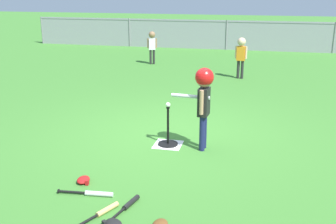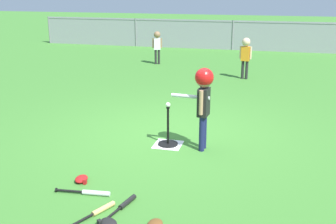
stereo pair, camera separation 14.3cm
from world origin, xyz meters
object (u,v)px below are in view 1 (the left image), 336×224
Objects in this scene: fielder_near_right at (152,43)px; spare_bat_silver at (93,193)px; batter_child at (204,92)px; spare_bat_wood at (103,212)px; batting_tee at (168,139)px; fielder_deep_right at (241,52)px; glove_tossed_aside at (84,180)px; glove_by_plate at (113,224)px; baseball_on_tee at (168,105)px; spare_bat_black at (128,205)px.

spare_bat_silver is (1.58, -8.58, -0.65)m from fielder_near_right.
spare_bat_wood is at bearing -110.32° from batter_child.
batter_child is 1.84× the size of spare_bat_silver.
fielder_deep_right reaches higher than batting_tee.
glove_tossed_aside is at bearing 128.63° from spare_bat_wood.
fielder_near_right is 3.87× the size of glove_by_plate.
batting_tee is 0.90× the size of spare_bat_silver.
batter_child reaches higher than batting_tee.
baseball_on_tee reaches higher than spare_bat_black.
batter_child is (0.56, -0.05, 0.82)m from batting_tee.
spare_bat_wood and spare_bat_black have the same top height.
glove_tossed_aside is at bearing 148.65° from spare_bat_black.
batter_child is at bearing 59.05° from spare_bat_silver.
spare_bat_wood is 2.21× the size of glove_by_plate.
spare_bat_silver is 1.16× the size of spare_bat_wood.
spare_bat_black is at bearing -106.30° from batter_child.
spare_bat_silver is 2.98× the size of glove_tossed_aside.
batting_tee is 5.32m from fielder_deep_right.
batting_tee is 2.22m from spare_bat_wood.
fielder_near_right is 3.28m from fielder_deep_right.
spare_bat_black is 0.89m from glove_tossed_aside.
glove_tossed_aside is at bearing -103.19° from fielder_deep_right.
batter_child reaches higher than fielder_near_right.
spare_bat_silver is (-0.51, -1.83, -0.07)m from batting_tee.
spare_bat_black is at bearing -96.48° from fielder_deep_right.
fielder_deep_right reaches higher than glove_tossed_aside.
fielder_deep_right is at bearing 83.52° from spare_bat_black.
batter_child is 5.50× the size of glove_tossed_aside.
batting_tee is 0.57m from baseball_on_tee.
fielder_near_right is 1.75× the size of spare_bat_wood.
glove_by_plate is (0.20, -0.21, 0.01)m from spare_bat_wood.
baseball_on_tee is 1.83m from glove_tossed_aside.
fielder_near_right reaches higher than glove_by_plate.
batter_child is 2.13× the size of spare_bat_black.
batting_tee is at bearing 89.79° from spare_bat_black.
spare_bat_silver is at bearing -105.45° from batting_tee.
spare_bat_silver is 1.15× the size of spare_bat_black.
batting_tee is at bearing 83.92° from spare_bat_wood.
fielder_near_right is 4.49× the size of glove_tossed_aside.
spare_bat_wood is at bearing -96.08° from baseball_on_tee.
fielder_deep_right reaches higher than spare_bat_silver.
fielder_near_right is at bearing 99.07° from glove_tossed_aside.
fielder_near_right reaches higher than batting_tee.
spare_bat_black is (2.08, -8.74, -0.65)m from fielder_near_right.
spare_bat_silver is at bearing -100.59° from fielder_deep_right.
batter_child is 2.14× the size of spare_bat_wood.
baseball_on_tee is at bearing 89.79° from spare_bat_black.
batter_child is 5.28m from fielder_deep_right.
glove_by_plate is 1.15m from glove_tossed_aside.
fielder_near_right is 1.51× the size of spare_bat_silver.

